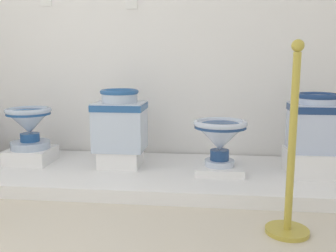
{
  "coord_description": "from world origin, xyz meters",
  "views": [
    {
      "loc": [
        2.17,
        -0.68,
        0.92
      ],
      "look_at": [
        1.86,
        2.08,
        0.43
      ],
      "focal_mm": 39.86,
      "sensor_mm": 36.0,
      "label": 1
    }
  ],
  "objects_px": {
    "antique_toilet_slender_white": "(29,123)",
    "antique_toilet_squat_floral": "(120,119)",
    "stanchion_post_near_right": "(290,174)",
    "antique_toilet_pale_glazed": "(220,135)",
    "plinth_block_pale_glazed": "(219,169)",
    "info_placard_second": "(131,1)",
    "plinth_block_slender_white": "(31,155)",
    "plinth_block_central_ornate": "(314,162)",
    "plinth_block_squat_floral": "(121,158)",
    "antique_toilet_central_ornate": "(316,121)"
  },
  "relations": [
    {
      "from": "antique_toilet_slender_white",
      "to": "antique_toilet_squat_floral",
      "type": "distance_m",
      "value": 0.76
    },
    {
      "from": "stanchion_post_near_right",
      "to": "antique_toilet_pale_glazed",
      "type": "bearing_deg",
      "value": 114.51
    },
    {
      "from": "antique_toilet_pale_glazed",
      "to": "stanchion_post_near_right",
      "type": "height_order",
      "value": "stanchion_post_near_right"
    },
    {
      "from": "plinth_block_pale_glazed",
      "to": "info_placard_second",
      "type": "relative_size",
      "value": 2.74
    },
    {
      "from": "antique_toilet_squat_floral",
      "to": "plinth_block_pale_glazed",
      "type": "bearing_deg",
      "value": -7.7
    },
    {
      "from": "plinth_block_slender_white",
      "to": "antique_toilet_slender_white",
      "type": "height_order",
      "value": "antique_toilet_slender_white"
    },
    {
      "from": "plinth_block_pale_glazed",
      "to": "plinth_block_central_ornate",
      "type": "xyz_separation_m",
      "value": [
        0.69,
        0.06,
        0.06
      ]
    },
    {
      "from": "plinth_block_central_ornate",
      "to": "antique_toilet_pale_glazed",
      "type": "bearing_deg",
      "value": -175.11
    },
    {
      "from": "plinth_block_squat_floral",
      "to": "antique_toilet_central_ornate",
      "type": "bearing_deg",
      "value": -1.78
    },
    {
      "from": "antique_toilet_slender_white",
      "to": "antique_toilet_pale_glazed",
      "type": "height_order",
      "value": "antique_toilet_slender_white"
    },
    {
      "from": "plinth_block_slender_white",
      "to": "antique_toilet_pale_glazed",
      "type": "xyz_separation_m",
      "value": [
        1.54,
        -0.12,
        0.23
      ]
    },
    {
      "from": "antique_toilet_central_ornate",
      "to": "stanchion_post_near_right",
      "type": "height_order",
      "value": "stanchion_post_near_right"
    },
    {
      "from": "plinth_block_squat_floral",
      "to": "antique_toilet_central_ornate",
      "type": "distance_m",
      "value": 1.51
    },
    {
      "from": "antique_toilet_central_ornate",
      "to": "plinth_block_central_ornate",
      "type": "bearing_deg",
      "value": 45.0
    },
    {
      "from": "antique_toilet_pale_glazed",
      "to": "plinth_block_slender_white",
      "type": "bearing_deg",
      "value": 175.38
    },
    {
      "from": "antique_toilet_pale_glazed",
      "to": "plinth_block_central_ornate",
      "type": "xyz_separation_m",
      "value": [
        0.69,
        0.06,
        -0.2
      ]
    },
    {
      "from": "antique_toilet_slender_white",
      "to": "stanchion_post_near_right",
      "type": "distance_m",
      "value": 2.09
    },
    {
      "from": "plinth_block_slender_white",
      "to": "info_placard_second",
      "type": "bearing_deg",
      "value": 30.01
    },
    {
      "from": "antique_toilet_squat_floral",
      "to": "info_placard_second",
      "type": "distance_m",
      "value": 1.07
    },
    {
      "from": "plinth_block_slender_white",
      "to": "plinth_block_squat_floral",
      "type": "height_order",
      "value": "plinth_block_squat_floral"
    },
    {
      "from": "plinth_block_squat_floral",
      "to": "plinth_block_slender_white",
      "type": "bearing_deg",
      "value": 178.55
    },
    {
      "from": "plinth_block_squat_floral",
      "to": "info_placard_second",
      "type": "relative_size",
      "value": 2.43
    },
    {
      "from": "antique_toilet_slender_white",
      "to": "info_placard_second",
      "type": "height_order",
      "value": "info_placard_second"
    },
    {
      "from": "antique_toilet_pale_glazed",
      "to": "info_placard_second",
      "type": "distance_m",
      "value": 1.42
    },
    {
      "from": "plinth_block_slender_white",
      "to": "plinth_block_squat_floral",
      "type": "xyz_separation_m",
      "value": [
        0.76,
        -0.02,
        0.01
      ]
    },
    {
      "from": "antique_toilet_slender_white",
      "to": "plinth_block_pale_glazed",
      "type": "relative_size",
      "value": 1.03
    },
    {
      "from": "antique_toilet_slender_white",
      "to": "stanchion_post_near_right",
      "type": "relative_size",
      "value": 0.36
    },
    {
      "from": "antique_toilet_squat_floral",
      "to": "plinth_block_central_ornate",
      "type": "xyz_separation_m",
      "value": [
        1.47,
        -0.05,
        -0.29
      ]
    },
    {
      "from": "plinth_block_slender_white",
      "to": "antique_toilet_pale_glazed",
      "type": "distance_m",
      "value": 1.56
    },
    {
      "from": "plinth_block_squat_floral",
      "to": "stanchion_post_near_right",
      "type": "relative_size",
      "value": 0.31
    },
    {
      "from": "plinth_block_central_ornate",
      "to": "info_placard_second",
      "type": "height_order",
      "value": "info_placard_second"
    },
    {
      "from": "antique_toilet_slender_white",
      "to": "antique_toilet_squat_floral",
      "type": "relative_size",
      "value": 0.77
    },
    {
      "from": "antique_toilet_pale_glazed",
      "to": "plinth_block_squat_floral",
      "type": "bearing_deg",
      "value": 172.3
    },
    {
      "from": "stanchion_post_near_right",
      "to": "plinth_block_slender_white",
      "type": "bearing_deg",
      "value": 154.72
    },
    {
      "from": "antique_toilet_squat_floral",
      "to": "stanchion_post_near_right",
      "type": "height_order",
      "value": "stanchion_post_near_right"
    },
    {
      "from": "plinth_block_slender_white",
      "to": "antique_toilet_pale_glazed",
      "type": "relative_size",
      "value": 0.87
    },
    {
      "from": "stanchion_post_near_right",
      "to": "plinth_block_pale_glazed",
      "type": "bearing_deg",
      "value": 114.51
    },
    {
      "from": "plinth_block_slender_white",
      "to": "antique_toilet_squat_floral",
      "type": "xyz_separation_m",
      "value": [
        0.76,
        -0.02,
        0.32
      ]
    },
    {
      "from": "antique_toilet_pale_glazed",
      "to": "info_placard_second",
      "type": "relative_size",
      "value": 3.06
    },
    {
      "from": "info_placard_second",
      "to": "antique_toilet_slender_white",
      "type": "bearing_deg",
      "value": -149.99
    },
    {
      "from": "plinth_block_central_ornate",
      "to": "stanchion_post_near_right",
      "type": "height_order",
      "value": "stanchion_post_near_right"
    },
    {
      "from": "plinth_block_central_ornate",
      "to": "antique_toilet_central_ornate",
      "type": "xyz_separation_m",
      "value": [
        -0.0,
        -0.0,
        0.31
      ]
    },
    {
      "from": "antique_toilet_pale_glazed",
      "to": "plinth_block_central_ornate",
      "type": "relative_size",
      "value": 1.01
    },
    {
      "from": "antique_toilet_squat_floral",
      "to": "info_placard_second",
      "type": "relative_size",
      "value": 3.66
    },
    {
      "from": "plinth_block_pale_glazed",
      "to": "antique_toilet_central_ornate",
      "type": "bearing_deg",
      "value": 4.89
    },
    {
      "from": "plinth_block_squat_floral",
      "to": "stanchion_post_near_right",
      "type": "height_order",
      "value": "stanchion_post_near_right"
    },
    {
      "from": "antique_toilet_central_ornate",
      "to": "info_placard_second",
      "type": "bearing_deg",
      "value": 160.82
    },
    {
      "from": "plinth_block_squat_floral",
      "to": "antique_toilet_squat_floral",
      "type": "height_order",
      "value": "antique_toilet_squat_floral"
    },
    {
      "from": "antique_toilet_squat_floral",
      "to": "info_placard_second",
      "type": "height_order",
      "value": "info_placard_second"
    },
    {
      "from": "plinth_block_slender_white",
      "to": "antique_toilet_squat_floral",
      "type": "distance_m",
      "value": 0.82
    }
  ]
}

